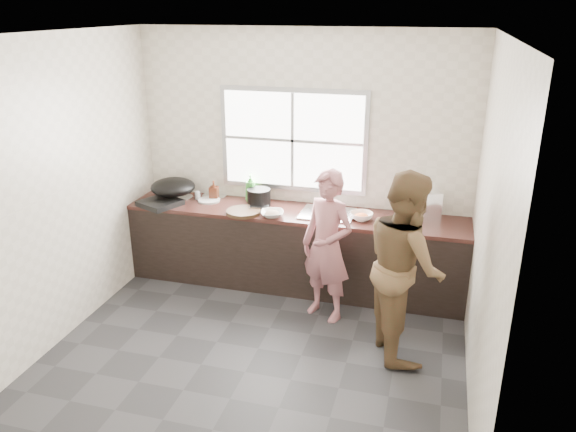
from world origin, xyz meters
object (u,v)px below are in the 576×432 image
(glass_jar, at_px, (198,195))
(dish_rack, at_px, (420,204))
(plate_food, at_px, (209,200))
(bottle_brown_short, at_px, (257,194))
(person_side, at_px, (405,265))
(burner, at_px, (160,203))
(wok, at_px, (173,187))
(cutting_board, at_px, (244,212))
(pot_lid_left, at_px, (182,197))
(bowl_mince, at_px, (272,214))
(bowl_crabs, at_px, (361,217))
(pot_lid_right, at_px, (214,196))
(bottle_brown_tall, at_px, (214,191))
(black_pot, at_px, (259,197))
(woman, at_px, (327,251))
(bowl_held, at_px, (361,218))
(bottle_green, at_px, (251,188))

(glass_jar, height_order, dish_rack, dish_rack)
(plate_food, xyz_separation_m, bottle_brown_short, (0.51, 0.17, 0.07))
(bottle_brown_short, bearing_deg, person_side, -34.50)
(bottle_brown_short, bearing_deg, glass_jar, -168.07)
(burner, bearing_deg, dish_rack, 7.99)
(wok, bearing_deg, bottle_brown_short, 14.75)
(burner, distance_m, wok, 0.25)
(cutting_board, xyz_separation_m, pot_lid_left, (-0.84, 0.31, -0.01))
(bowl_mince, xyz_separation_m, burner, (-1.27, 0.00, -0.00))
(cutting_board, xyz_separation_m, wok, (-0.89, 0.20, 0.13))
(bowl_mince, height_order, bowl_crabs, same)
(cutting_board, bearing_deg, pot_lid_right, 139.25)
(bottle_brown_tall, distance_m, glass_jar, 0.19)
(bottle_brown_short, height_order, pot_lid_left, bottle_brown_short)
(bowl_crabs, distance_m, black_pot, 1.14)
(woman, relative_size, wok, 2.85)
(woman, height_order, bottle_brown_short, woman)
(woman, bearing_deg, bowl_mince, 176.72)
(bottle_brown_tall, bearing_deg, glass_jar, -161.40)
(dish_rack, bearing_deg, pot_lid_right, 158.12)
(cutting_board, relative_size, bowl_crabs, 1.91)
(black_pot, height_order, dish_rack, dish_rack)
(cutting_board, bearing_deg, dish_rack, 12.08)
(black_pot, height_order, glass_jar, black_pot)
(bowl_crabs, bearing_deg, pot_lid_left, 175.65)
(glass_jar, bearing_deg, black_pot, -0.63)
(dish_rack, relative_size, pot_lid_right, 1.37)
(person_side, height_order, dish_rack, person_side)
(wok, relative_size, pot_lid_left, 2.09)
(glass_jar, bearing_deg, bottle_brown_short, 11.93)
(wok, bearing_deg, glass_jar, 21.94)
(person_side, bearing_deg, bottle_brown_short, 33.80)
(person_side, distance_m, dish_rack, 1.13)
(bowl_held, bearing_deg, burner, -177.06)
(plate_food, xyz_separation_m, wok, (-0.39, -0.07, 0.14))
(person_side, height_order, bottle_green, person_side)
(cutting_board, distance_m, dish_rack, 1.81)
(wok, height_order, pot_lid_right, wok)
(glass_jar, height_order, burner, glass_jar)
(bottle_green, bearing_deg, bowl_crabs, -10.65)
(bottle_green, distance_m, dish_rack, 1.82)
(burner, distance_m, dish_rack, 2.75)
(bowl_held, bearing_deg, wok, 177.49)
(pot_lid_left, distance_m, pot_lid_right, 0.36)
(bowl_crabs, distance_m, bowl_held, 0.04)
(bowl_crabs, relative_size, black_pot, 0.75)
(bowl_held, relative_size, pot_lid_right, 0.63)
(bowl_crabs, bearing_deg, bowl_mince, -170.25)
(bottle_green, bearing_deg, black_pot, -37.53)
(bowl_mince, bearing_deg, cutting_board, 179.30)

